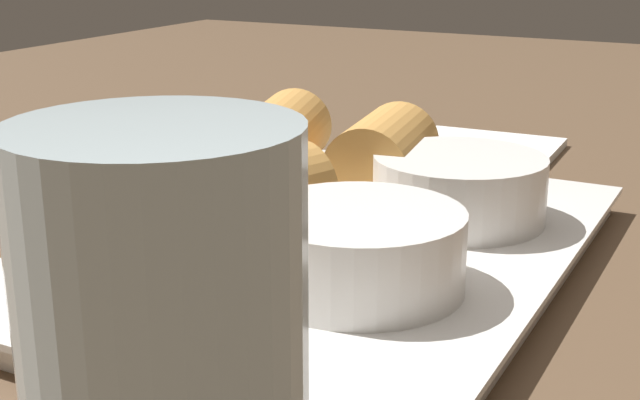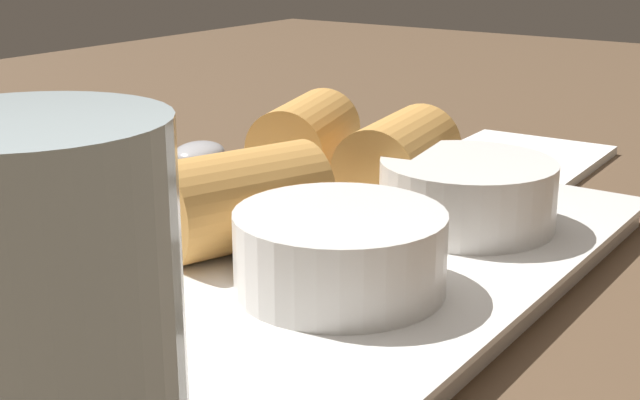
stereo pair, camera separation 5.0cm
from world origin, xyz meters
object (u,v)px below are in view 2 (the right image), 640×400
Objects in this scene: serving_plate at (320,251)px; dipping_bowl_near at (340,248)px; dipping_bowl_far at (467,190)px; drinking_glass at (49,375)px; spoon at (189,159)px; napkin at (519,158)px.

dipping_bowl_near is at bearing 41.91° from serving_plate.
dipping_bowl_far is 27.07cm from drinking_glass.
spoon is 22.45cm from napkin.
drinking_glass is (21.36, 7.39, 5.16)cm from serving_plate.
drinking_glass reaches higher than serving_plate.
napkin is 1.03× the size of drinking_glass.
serving_plate is at bearing -0.28° from napkin.
drinking_glass is at bearing 9.17° from napkin.
spoon is at bearing -119.01° from serving_plate.
dipping_bowl_near is 10.25cm from dipping_bowl_far.
napkin is (-14.17, 17.41, -0.39)cm from spoon.
drinking_glass is (26.83, 2.48, 2.63)cm from dipping_bowl_far.
serving_plate is 3.56× the size of dipping_bowl_far.
dipping_bowl_far reaches higher than spoon.
spoon is 1.59× the size of napkin.
spoon is at bearing -123.64° from dipping_bowl_near.
dipping_bowl_near reaches higher than spoon.
drinking_glass is at bearing 38.58° from spoon.
spoon is (-9.59, -17.30, -0.07)cm from serving_plate.
spoon is 39.94cm from drinking_glass.
napkin is at bearing -165.28° from dipping_bowl_far.
serving_plate is at bearing -138.09° from dipping_bowl_near.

